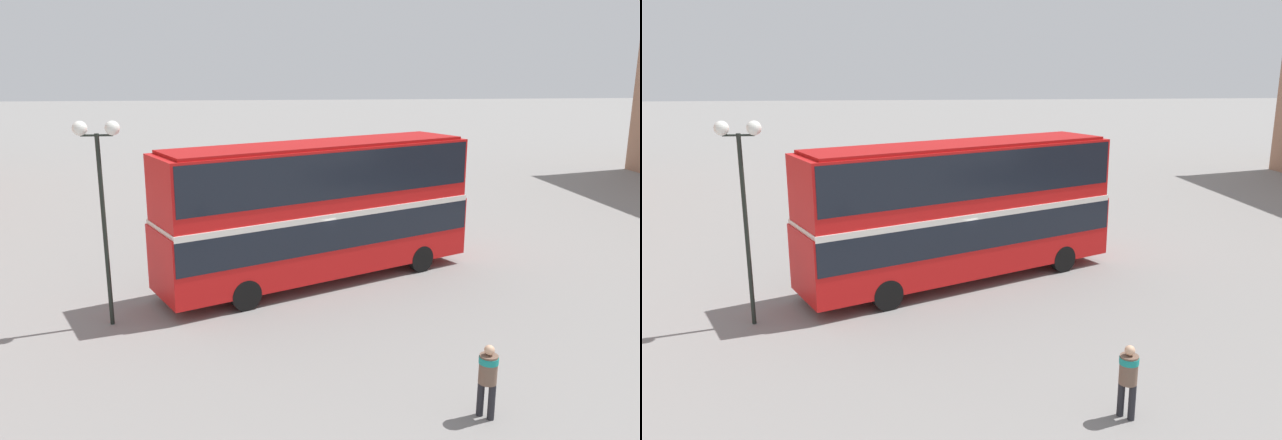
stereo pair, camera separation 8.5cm
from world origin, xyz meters
The scene contains 5 objects.
ground_plane centered at (0.00, 0.00, 0.00)m, with size 240.00×240.00×0.00m, color gray.
double_decker_bus centered at (0.86, 0.19, 2.70)m, with size 11.09×7.08×4.75m.
pedestrian_foreground centered at (3.39, -8.81, 1.00)m, with size 0.57×0.57×1.64m.
parked_car_kerb_near centered at (-2.92, 11.14, 0.79)m, with size 4.31×2.26×1.56m.
street_lamp_twin_globe centered at (-5.46, -2.94, 4.49)m, with size 1.24×0.40×5.78m.
Camera 2 is at (-1.23, -20.12, 7.17)m, focal length 35.00 mm.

